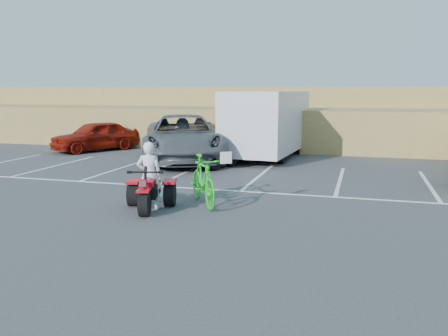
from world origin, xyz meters
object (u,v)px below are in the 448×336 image
(grey_pickup, at_px, (183,138))
(red_car, at_px, (95,136))
(green_dirt_bike, at_px, (203,180))
(quad_atv_blue, at_px, (213,167))
(cargo_trailer, at_px, (268,122))
(red_trike_atv, at_px, (149,210))
(rider, at_px, (149,175))
(quad_atv_green, at_px, (232,161))

(grey_pickup, distance_m, red_car, 5.62)
(green_dirt_bike, relative_size, quad_atv_blue, 1.30)
(cargo_trailer, xyz_separation_m, quad_atv_blue, (-1.47, -3.25, -1.55))
(red_car, xyz_separation_m, quad_atv_blue, (7.03, -3.19, -0.73))
(red_car, bearing_deg, red_trike_atv, -22.82)
(rider, distance_m, cargo_trailer, 9.94)
(green_dirt_bike, bearing_deg, cargo_trailer, 57.59)
(red_trike_atv, xyz_separation_m, green_dirt_bike, (1.09, 0.92, 0.64))
(red_trike_atv, xyz_separation_m, red_car, (-7.54, 9.95, 0.73))
(grey_pickup, relative_size, quad_atv_blue, 4.19)
(rider, xyz_separation_m, green_dirt_bike, (1.13, 0.78, -0.20))
(green_dirt_bike, relative_size, red_car, 0.50)
(red_trike_atv, distance_m, green_dirt_bike, 1.57)
(red_car, xyz_separation_m, quad_atv_green, (7.33, -1.47, -0.73))
(rider, relative_size, grey_pickup, 0.25)
(green_dirt_bike, distance_m, red_car, 12.49)
(green_dirt_bike, bearing_deg, grey_pickup, 81.67)
(cargo_trailer, bearing_deg, quad_atv_blue, -110.27)
(rider, bearing_deg, green_dirt_bike, -160.91)
(red_car, bearing_deg, quad_atv_green, 18.70)
(grey_pickup, xyz_separation_m, quad_atv_blue, (1.73, -1.33, -0.95))
(grey_pickup, distance_m, quad_atv_blue, 2.38)
(quad_atv_blue, bearing_deg, red_car, 174.31)
(rider, xyz_separation_m, quad_atv_green, (-0.16, 8.34, -0.84))
(grey_pickup, relative_size, quad_atv_green, 4.43)
(cargo_trailer, distance_m, quad_atv_green, 2.47)
(cargo_trailer, height_order, quad_atv_blue, cargo_trailer)
(rider, bearing_deg, grey_pickup, -89.90)
(quad_atv_blue, bearing_deg, rider, -67.18)
(cargo_trailer, bearing_deg, red_car, -175.52)
(red_trike_atv, xyz_separation_m, grey_pickup, (-2.24, 8.09, 0.95))
(rider, distance_m, green_dirt_bike, 1.39)
(quad_atv_green, bearing_deg, red_trike_atv, -67.86)
(red_car, xyz_separation_m, cargo_trailer, (8.50, 0.06, 0.83))
(red_trike_atv, height_order, quad_atv_blue, quad_atv_blue)
(red_car, relative_size, quad_atv_blue, 2.61)
(red_car, height_order, cargo_trailer, cargo_trailer)
(quad_atv_blue, distance_m, quad_atv_green, 1.75)
(red_car, bearing_deg, green_dirt_bike, -16.25)
(grey_pickup, bearing_deg, rider, -97.43)
(rider, bearing_deg, quad_atv_green, -104.24)
(rider, relative_size, cargo_trailer, 0.27)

